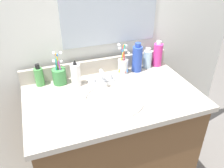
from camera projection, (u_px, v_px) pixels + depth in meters
name	position (u px, v px, depth m)	size (l,w,h in m)	color
vanity_cabinet	(113.00, 149.00, 1.49)	(0.91, 0.53, 0.77)	brown
countertop	(113.00, 97.00, 1.28)	(0.95, 0.58, 0.03)	#B2A899
backsplash	(98.00, 66.00, 1.47)	(0.95, 0.02, 0.09)	#B2A899
back_wall	(96.00, 87.00, 1.62)	(2.05, 0.04, 1.30)	silver
sink_basin	(113.00, 104.00, 1.25)	(0.34, 0.34, 0.11)	white
faucet	(102.00, 78.00, 1.37)	(0.16, 0.10, 0.08)	silver
bottle_lotion_white	(76.00, 74.00, 1.32)	(0.06, 0.06, 0.16)	white
bottle_gel_clear	(147.00, 59.00, 1.53)	(0.06, 0.06, 0.14)	silver
bottle_shampoo_blue	(137.00, 58.00, 1.47)	(0.06, 0.06, 0.19)	#2D4CB2
bottle_toner_green	(39.00, 76.00, 1.33)	(0.05, 0.05, 0.13)	#4C9E4C
bottle_soap_pink	(158.00, 55.00, 1.54)	(0.06, 0.06, 0.17)	#D8338C
cup_green	(59.00, 75.00, 1.35)	(0.08, 0.09, 0.19)	#3F8C47
cup_white_ceramic	(123.00, 65.00, 1.47)	(0.07, 0.08, 0.19)	white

